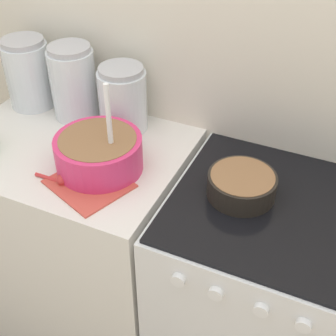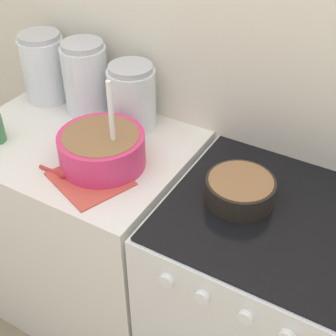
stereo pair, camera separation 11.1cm
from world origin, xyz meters
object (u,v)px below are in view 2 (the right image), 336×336
(stove, at_px, (253,307))
(storage_jar_right, at_px, (132,101))
(storage_jar_left, at_px, (45,71))
(storage_jar_middle, at_px, (86,83))
(mixing_bowl, at_px, (102,148))
(baking_pan, at_px, (240,189))

(stove, relative_size, storage_jar_right, 3.86)
(storage_jar_left, distance_m, storage_jar_middle, 0.20)
(stove, height_order, storage_jar_middle, storage_jar_middle)
(mixing_bowl, bearing_deg, storage_jar_right, 100.82)
(stove, distance_m, storage_jar_middle, 1.00)
(storage_jar_left, bearing_deg, storage_jar_middle, 0.00)
(baking_pan, relative_size, storage_jar_left, 0.77)
(baking_pan, bearing_deg, stove, -3.58)
(mixing_bowl, relative_size, storage_jar_middle, 1.14)
(stove, xyz_separation_m, storage_jar_middle, (-0.80, 0.19, 0.57))
(storage_jar_right, bearing_deg, stove, -17.81)
(mixing_bowl, bearing_deg, stove, 5.74)
(storage_jar_right, bearing_deg, storage_jar_middle, -180.00)
(storage_jar_left, height_order, storage_jar_middle, storage_jar_middle)
(mixing_bowl, distance_m, storage_jar_left, 0.51)
(stove, distance_m, storage_jar_left, 1.16)
(baking_pan, height_order, storage_jar_right, storage_jar_right)
(mixing_bowl, bearing_deg, baking_pan, 7.79)
(stove, xyz_separation_m, storage_jar_right, (-0.60, 0.19, 0.55))
(storage_jar_middle, height_order, storage_jar_right, storage_jar_middle)
(stove, height_order, baking_pan, baking_pan)
(baking_pan, height_order, storage_jar_left, storage_jar_left)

